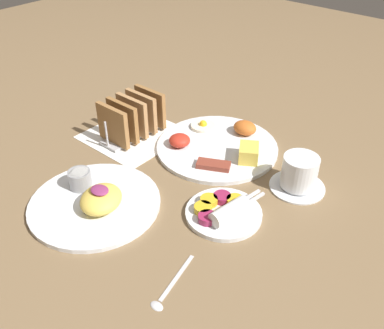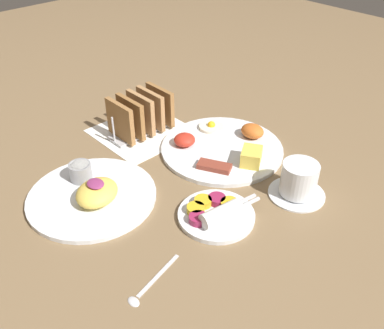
{
  "view_description": "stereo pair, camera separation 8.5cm",
  "coord_description": "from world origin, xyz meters",
  "views": [
    {
      "loc": [
        0.55,
        -0.53,
        0.58
      ],
      "look_at": [
        0.05,
        0.06,
        0.03
      ],
      "focal_mm": 40.0,
      "sensor_mm": 36.0,
      "label": 1
    },
    {
      "loc": [
        0.61,
        -0.47,
        0.58
      ],
      "look_at": [
        0.05,
        0.06,
        0.03
      ],
      "focal_mm": 40.0,
      "sensor_mm": 36.0,
      "label": 2
    }
  ],
  "objects": [
    {
      "name": "plate_breakfast",
      "position": [
        0.03,
        0.19,
        0.01
      ],
      "size": [
        0.3,
        0.3,
        0.05
      ],
      "color": "white",
      "rests_on": "ground_plane"
    },
    {
      "name": "plate_foreground",
      "position": [
        -0.04,
        -0.15,
        0.01
      ],
      "size": [
        0.27,
        0.27,
        0.06
      ],
      "color": "white",
      "rests_on": "ground_plane"
    },
    {
      "name": "coffee_cup",
      "position": [
        0.25,
        0.18,
        0.04
      ],
      "size": [
        0.12,
        0.12,
        0.08
      ],
      "color": "white",
      "rests_on": "ground_plane"
    },
    {
      "name": "toast_rack",
      "position": [
        -0.18,
        0.1,
        0.05
      ],
      "size": [
        0.1,
        0.18,
        0.1
      ],
      "color": "#B7B7BC",
      "rests_on": "ground_plane"
    },
    {
      "name": "plate_condiments",
      "position": [
        0.18,
        -0.0,
        0.01
      ],
      "size": [
        0.15,
        0.17,
        0.04
      ],
      "color": "white",
      "rests_on": "ground_plane"
    },
    {
      "name": "napkin_flat",
      "position": [
        -0.18,
        0.1,
        0.0
      ],
      "size": [
        0.22,
        0.22,
        0.0
      ],
      "color": "white",
      "rests_on": "ground_plane"
    },
    {
      "name": "teaspoon",
      "position": [
        0.22,
        -0.21,
        0.0
      ],
      "size": [
        0.04,
        0.13,
        0.01
      ],
      "color": "silver",
      "rests_on": "ground_plane"
    },
    {
      "name": "ground_plane",
      "position": [
        0.0,
        0.0,
        0.0
      ],
      "size": [
        3.0,
        3.0,
        0.0
      ],
      "primitive_type": "plane",
      "color": "brown"
    }
  ]
}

